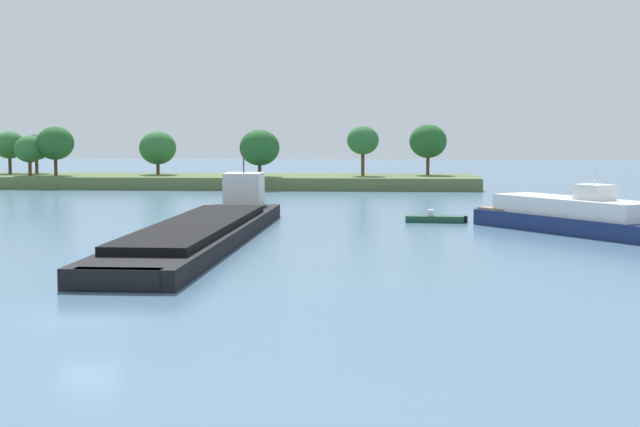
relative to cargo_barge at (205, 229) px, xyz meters
name	(u,v)px	position (x,y,z in m)	size (l,w,h in m)	color
ground_plane	(88,319)	(0.42, -26.55, -0.85)	(400.00, 400.00, 0.00)	slate
treeline_island	(197,170)	(-12.54, 59.27, 1.33)	(70.97, 13.30, 8.10)	#566B3D
cargo_barge	(205,229)	(0.00, 0.00, 0.00)	(5.97, 38.90, 5.67)	black
small_motorboat	(435,219)	(16.06, 14.44, -0.57)	(5.01, 1.82, 1.02)	#19472D
white_riverboat	(572,216)	(25.67, 7.58, 0.34)	(13.30, 16.22, 5.02)	navy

